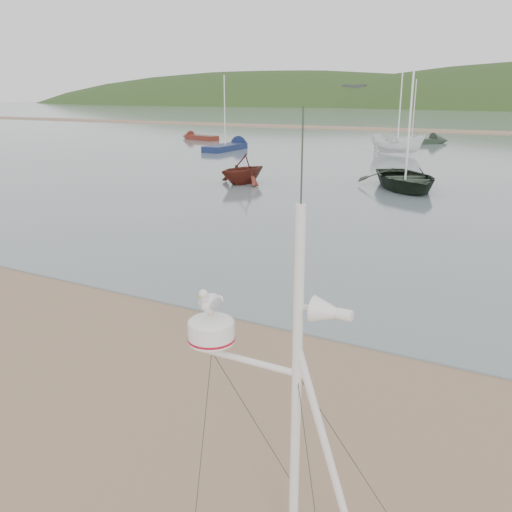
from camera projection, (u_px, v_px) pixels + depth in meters
The scene contains 9 objects.
ground at pixel (94, 404), 8.65m from camera, with size 560.00×560.00×0.00m, color #86664D.
sandbar at pixel (504, 133), 67.48m from camera, with size 560.00×7.00×0.07m, color #86664D.
mast_rig at pixel (287, 471), 5.43m from camera, with size 2.07×2.21×4.67m.
boat_dark at pixel (409, 135), 27.00m from camera, with size 3.95×1.14×5.53m, color black.
boat_red at pixel (243, 155), 29.12m from camera, with size 2.68×1.63×3.10m, color #571D13.
boat_white at pixel (399, 126), 43.05m from camera, with size 1.68×1.72×4.46m, color white.
sailboat_dark_mid at pixel (427, 141), 53.30m from camera, with size 5.90×5.75×6.60m.
sailboat_blue_near at pixel (235, 146), 48.43m from camera, with size 1.90×6.90×6.81m.
dinghy_red_far at pixel (195, 137), 58.20m from camera, with size 5.42×2.61×1.28m.
Camera 1 is at (5.92, -5.43, 4.76)m, focal length 38.00 mm.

